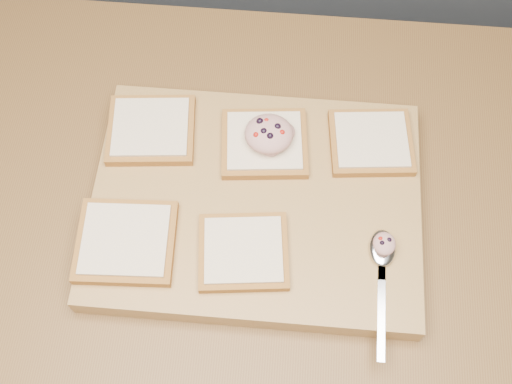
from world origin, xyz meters
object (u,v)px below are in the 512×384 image
(tuna_salad_dollop, at_px, (269,134))
(spoon, at_px, (382,257))
(cutting_board, at_px, (256,203))
(bread_far_center, at_px, (264,143))

(tuna_salad_dollop, distance_m, spoon, 0.23)
(cutting_board, distance_m, spoon, 0.19)
(cutting_board, bearing_deg, tuna_salad_dollop, 82.73)
(bread_far_center, distance_m, tuna_salad_dollop, 0.03)
(bread_far_center, bearing_deg, tuna_salad_dollop, 4.77)
(spoon, bearing_deg, bread_far_center, 136.48)
(cutting_board, relative_size, tuna_salad_dollop, 6.62)
(cutting_board, distance_m, bread_far_center, 0.09)
(bread_far_center, height_order, spoon, bread_far_center)
(cutting_board, height_order, spoon, spoon)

